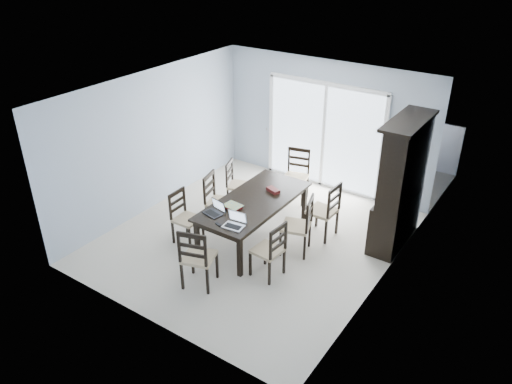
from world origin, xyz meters
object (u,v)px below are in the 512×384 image
dining_table (254,204)px  chair_end_far (297,169)px  chair_left_mid (215,195)px  cell_phone (218,224)px  china_hutch (401,186)px  chair_left_far (235,179)px  chair_left_near (183,211)px  hot_tub (318,142)px  chair_right_mid (302,220)px  laptop_dark (213,211)px  chair_end_near (196,253)px  chair_right_far (328,205)px  laptop_silver (233,224)px  chair_right_near (272,245)px  game_box (273,190)px

dining_table → chair_end_far: chair_end_far is taller
chair_left_mid → cell_phone: bearing=27.0°
dining_table → cell_phone: 0.96m
china_hutch → chair_left_far: (-2.99, -0.48, -0.52)m
china_hutch → chair_left_mid: china_hutch is taller
chair_left_near → chair_left_far: chair_left_near is taller
chair_left_far → hot_tub: chair_left_far is taller
dining_table → chair_right_mid: (0.88, 0.08, -0.05)m
china_hutch → laptop_dark: 3.06m
china_hutch → chair_left_mid: size_ratio=1.92×
chair_end_near → cell_phone: 0.65m
chair_right_far → dining_table: bearing=127.6°
laptop_silver → cell_phone: size_ratio=3.05×
chair_left_near → china_hutch: bearing=121.8°
chair_left_near → chair_end_near: (1.03, -0.87, 0.06)m
cell_phone → hot_tub: size_ratio=0.05×
chair_left_far → laptop_silver: size_ratio=3.06×
chair_right_near → chair_end_near: (-0.78, -0.84, 0.05)m
chair_right_near → cell_phone: size_ratio=9.77×
china_hutch → chair_right_near: 2.37m
dining_table → chair_left_mid: (-0.82, -0.01, -0.07)m
chair_left_near → chair_left_mid: (0.14, 0.70, 0.05)m
chair_end_near → game_box: bearing=70.7°
chair_right_near → chair_left_mid: bearing=71.1°
laptop_silver → game_box: size_ratio=1.40×
chair_left_mid → laptop_silver: size_ratio=3.37×
chair_end_far → chair_right_far: bearing=125.9°
chair_left_far → laptop_silver: bearing=16.8°
chair_right_mid → chair_right_far: (0.13, 0.64, 0.00)m
cell_phone → hot_tub: bearing=112.6°
chair_left_near → chair_left_mid: size_ratio=0.93×
chair_end_far → laptop_dark: size_ratio=3.49×
chair_left_mid → hot_tub: size_ratio=0.56×
chair_left_mid → game_box: bearing=101.6°
chair_right_far → hot_tub: size_ratio=0.58×
chair_left_near → chair_end_far: 2.53m
chair_left_far → chair_right_near: bearing=31.1°
dining_table → chair_right_near: (0.84, -0.74, -0.10)m
chair_right_mid → chair_right_near: bearing=160.1°
chair_left_near → chair_end_near: 1.34m
chair_end_near → laptop_silver: size_ratio=3.47×
dining_table → china_hutch: (2.02, 1.25, 0.40)m
chair_left_near → chair_right_near: bearing=87.6°
chair_right_mid → laptop_dark: size_ratio=3.47×
chair_end_near → chair_end_far: chair_end_far is taller
china_hutch → chair_right_mid: (-1.14, -1.17, -0.45)m
chair_left_near → chair_end_far: chair_end_far is taller
laptop_dark → china_hutch: bearing=52.6°
chair_left_mid → cell_phone: chair_left_mid is taller
china_hutch → game_box: size_ratio=9.03×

